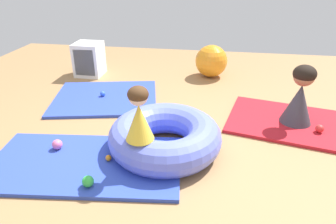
% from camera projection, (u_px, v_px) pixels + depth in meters
% --- Properties ---
extents(ground_plane, '(8.00, 8.00, 0.00)m').
position_uv_depth(ground_plane, '(168.00, 149.00, 3.24)').
color(ground_plane, '#9E7549').
extents(gym_mat_near_right, '(1.96, 1.18, 0.04)m').
position_uv_depth(gym_mat_near_right, '(85.00, 163.00, 2.98)').
color(gym_mat_near_right, '#2D47B7').
rests_on(gym_mat_near_right, ground).
extents(gym_mat_near_left, '(1.66, 1.47, 0.04)m').
position_uv_depth(gym_mat_near_left, '(106.00, 98.00, 4.39)').
color(gym_mat_near_left, '#2D47B7').
rests_on(gym_mat_near_left, ground).
extents(gym_mat_far_right, '(1.74, 1.36, 0.04)m').
position_uv_depth(gym_mat_far_right, '(294.00, 123.00, 3.71)').
color(gym_mat_far_right, '#B21923').
rests_on(gym_mat_far_right, ground).
extents(inflatable_cushion, '(1.17, 1.17, 0.35)m').
position_uv_depth(inflatable_cushion, '(165.00, 137.00, 3.13)').
color(inflatable_cushion, '#6070E5').
rests_on(inflatable_cushion, ground).
extents(child_in_yellow, '(0.36, 0.36, 0.51)m').
position_uv_depth(child_in_yellow, '(139.00, 114.00, 2.66)').
color(child_in_yellow, yellow).
rests_on(child_in_yellow, inflatable_cushion).
extents(adult_seated, '(0.45, 0.45, 0.72)m').
position_uv_depth(adult_seated, '(300.00, 95.00, 3.55)').
color(adult_seated, '#383842').
rests_on(adult_seated, gym_mat_far_right).
extents(play_ball_pink, '(0.10, 0.10, 0.10)m').
position_uv_depth(play_ball_pink, '(57.00, 144.00, 3.15)').
color(play_ball_pink, pink).
rests_on(play_ball_pink, gym_mat_near_right).
extents(play_ball_orange, '(0.06, 0.06, 0.06)m').
position_uv_depth(play_ball_orange, '(109.00, 158.00, 2.97)').
color(play_ball_orange, orange).
rests_on(play_ball_orange, gym_mat_near_right).
extents(play_ball_green, '(0.10, 0.10, 0.10)m').
position_uv_depth(play_ball_green, '(88.00, 181.00, 2.63)').
color(play_ball_green, green).
rests_on(play_ball_green, gym_mat_near_right).
extents(play_ball_blue, '(0.07, 0.07, 0.07)m').
position_uv_depth(play_ball_blue, '(103.00, 94.00, 4.38)').
color(play_ball_blue, blue).
rests_on(play_ball_blue, gym_mat_near_left).
extents(play_ball_red, '(0.09, 0.09, 0.09)m').
position_uv_depth(play_ball_red, '(320.00, 129.00, 3.46)').
color(play_ball_red, red).
rests_on(play_ball_red, gym_mat_far_right).
extents(exercise_ball_large, '(0.54, 0.54, 0.54)m').
position_uv_depth(exercise_ball_large, '(211.00, 61.00, 5.15)').
color(exercise_ball_large, orange).
rests_on(exercise_ball_large, ground).
extents(storage_cube, '(0.44, 0.44, 0.56)m').
position_uv_depth(storage_cube, '(89.00, 60.00, 5.19)').
color(storage_cube, white).
rests_on(storage_cube, ground).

